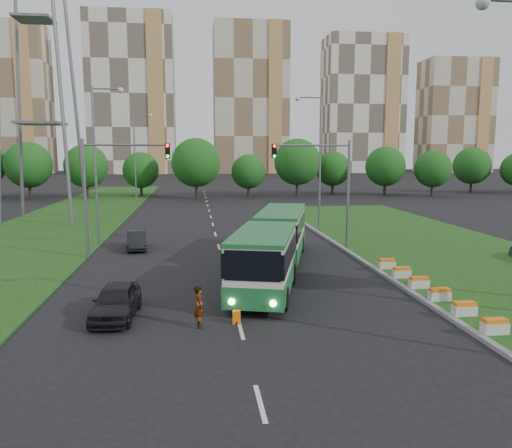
{
  "coord_description": "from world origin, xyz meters",
  "views": [
    {
      "loc": [
        -4.77,
        -25.26,
        7.11
      ],
      "look_at": [
        -0.91,
        5.83,
        2.6
      ],
      "focal_mm": 35.0,
      "sensor_mm": 36.0,
      "label": 1
    }
  ],
  "objects": [
    {
      "name": "tree_line",
      "position": [
        10.0,
        55.0,
        4.5
      ],
      "size": [
        120.0,
        8.0,
        9.0
      ],
      "primitive_type": null,
      "color": "#144C14",
      "rests_on": "ground"
    },
    {
      "name": "grass_median",
      "position": [
        13.0,
        8.0,
        0.07
      ],
      "size": [
        14.0,
        60.0,
        0.15
      ],
      "primitive_type": "cube",
      "color": "#163F12",
      "rests_on": "ground"
    },
    {
      "name": "shopping_trolley",
      "position": [
        -3.1,
        -5.25,
        0.28
      ],
      "size": [
        0.33,
        0.34,
        0.56
      ],
      "rotation": [
        0.0,
        0.0,
        -0.12
      ],
      "color": "orange",
      "rests_on": "ground"
    },
    {
      "name": "articulated_bus",
      "position": [
        -0.3,
        3.47,
        1.75
      ],
      "size": [
        2.71,
        17.36,
        2.86
      ],
      "rotation": [
        0.0,
        0.0,
        -0.27
      ],
      "color": "beige",
      "rests_on": "ground"
    },
    {
      "name": "ground",
      "position": [
        0.0,
        0.0,
        0.0
      ],
      "size": [
        360.0,
        360.0,
        0.0
      ],
      "primitive_type": "plane",
      "color": "black",
      "rests_on": "ground"
    },
    {
      "name": "car_left_near",
      "position": [
        -8.21,
        -3.83,
        0.74
      ],
      "size": [
        1.98,
        4.42,
        1.47
      ],
      "primitive_type": "imported",
      "rotation": [
        0.0,
        0.0,
        -0.06
      ],
      "color": "black",
      "rests_on": "ground"
    },
    {
      "name": "apartment_tower_cwest",
      "position": [
        -25.0,
        150.0,
        26.0
      ],
      "size": [
        28.0,
        15.0,
        52.0
      ],
      "primitive_type": "cube",
      "color": "silver",
      "rests_on": "ground"
    },
    {
      "name": "car_left_far",
      "position": [
        -9.06,
        11.84,
        0.66
      ],
      "size": [
        1.8,
        4.11,
        1.31
      ],
      "primitive_type": "imported",
      "rotation": [
        0.0,
        0.0,
        0.1
      ],
      "color": "black",
      "rests_on": "ground"
    },
    {
      "name": "traffic_mast_median",
      "position": [
        4.78,
        10.0,
        5.35
      ],
      "size": [
        5.76,
        0.32,
        8.0
      ],
      "color": "slate",
      "rests_on": "ground"
    },
    {
      "name": "apartment_tower_west",
      "position": [
        -65.0,
        150.0,
        24.0
      ],
      "size": [
        26.0,
        15.0,
        48.0
      ],
      "primitive_type": "cube",
      "color": "beige",
      "rests_on": "ground"
    },
    {
      "name": "lane_markings",
      "position": [
        -3.0,
        20.0,
        0.0
      ],
      "size": [
        0.2,
        100.0,
        0.01
      ],
      "primitive_type": null,
      "color": "silver",
      "rests_on": "ground"
    },
    {
      "name": "traffic_mast_left",
      "position": [
        -10.38,
        9.0,
        5.35
      ],
      "size": [
        5.76,
        0.32,
        8.0
      ],
      "color": "slate",
      "rests_on": "ground"
    },
    {
      "name": "flower_planters",
      "position": [
        6.7,
        -2.5,
        0.45
      ],
      "size": [
        1.1,
        11.5,
        0.6
      ],
      "primitive_type": null,
      "color": "silver",
      "rests_on": "grass_median"
    },
    {
      "name": "median_kerb",
      "position": [
        6.05,
        8.0,
        0.09
      ],
      "size": [
        0.3,
        60.0,
        0.18
      ],
      "primitive_type": "cube",
      "color": "gray",
      "rests_on": "ground"
    },
    {
      "name": "street_lamps",
      "position": [
        -3.0,
        10.0,
        6.0
      ],
      "size": [
        36.0,
        60.0,
        12.0
      ],
      "primitive_type": null,
      "color": "slate",
      "rests_on": "ground"
    },
    {
      "name": "pedestrian",
      "position": [
        -4.65,
        -5.48,
        0.87
      ],
      "size": [
        0.5,
        0.68,
        1.73
      ],
      "primitive_type": "imported",
      "rotation": [
        0.0,
        0.0,
        1.7
      ],
      "color": "gray",
      "rests_on": "ground"
    },
    {
      "name": "left_verge",
      "position": [
        -18.0,
        25.0,
        0.05
      ],
      "size": [
        12.0,
        110.0,
        0.1
      ],
      "primitive_type": "cube",
      "color": "#163F12",
      "rests_on": "ground"
    },
    {
      "name": "midrise_east",
      "position": [
        90.0,
        150.0,
        20.0
      ],
      "size": [
        24.0,
        14.0,
        40.0
      ],
      "primitive_type": "cube",
      "color": "beige",
      "rests_on": "ground"
    },
    {
      "name": "apartment_tower_east",
      "position": [
        55.0,
        150.0,
        23.5
      ],
      "size": [
        27.0,
        15.0,
        47.0
      ],
      "primitive_type": "cube",
      "color": "silver",
      "rests_on": "ground"
    },
    {
      "name": "apartment_tower_ceast",
      "position": [
        15.0,
        150.0,
        25.0
      ],
      "size": [
        25.0,
        15.0,
        50.0
      ],
      "primitive_type": "cube",
      "color": "beige",
      "rests_on": "ground"
    }
  ]
}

